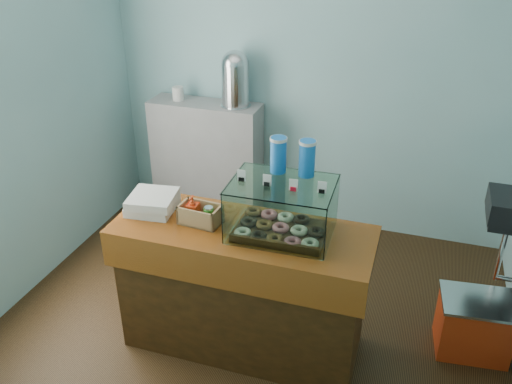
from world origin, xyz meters
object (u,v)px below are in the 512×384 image
(red_cooler, at_px, (474,325))
(display_case, at_px, (283,205))
(counter, at_px, (243,288))
(coffee_urn, at_px, (235,77))

(red_cooler, bearing_deg, display_case, -170.50)
(red_cooler, bearing_deg, counter, -170.40)
(counter, distance_m, red_cooler, 1.53)
(counter, bearing_deg, display_case, 16.20)
(coffee_urn, bearing_deg, counter, -68.92)
(counter, relative_size, display_case, 2.61)
(counter, xyz_separation_m, red_cooler, (1.46, 0.41, -0.25))
(counter, bearing_deg, coffee_urn, 111.08)
(counter, height_order, display_case, display_case)
(display_case, xyz_separation_m, coffee_urn, (-0.85, 1.51, 0.28))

